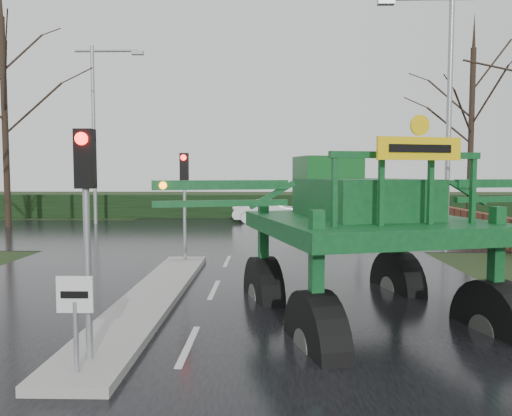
{
  "coord_description": "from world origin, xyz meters",
  "views": [
    {
      "loc": [
        1.32,
        -8.11,
        2.9
      ],
      "look_at": [
        1.02,
        4.69,
        2.0
      ],
      "focal_mm": 35.0,
      "sensor_mm": 36.0,
      "label": 1
    }
  ],
  "objects_px": {
    "traffic_signal_mid": "(184,183)",
    "traffic_signal_far": "(360,179)",
    "crop_sprayer": "(312,210)",
    "street_light_right": "(442,95)",
    "street_light_left_far": "(99,118)",
    "keep_left_sign": "(75,308)",
    "white_sedan": "(270,223)",
    "traffic_signal_near": "(86,194)"
  },
  "relations": [
    {
      "from": "traffic_signal_mid",
      "to": "traffic_signal_far",
      "type": "distance_m",
      "value": 14.75
    },
    {
      "from": "traffic_signal_far",
      "to": "traffic_signal_mid",
      "type": "bearing_deg",
      "value": 58.07
    },
    {
      "from": "traffic_signal_far",
      "to": "crop_sprayer",
      "type": "height_order",
      "value": "crop_sprayer"
    },
    {
      "from": "street_light_right",
      "to": "street_light_left_far",
      "type": "distance_m",
      "value": 18.24
    },
    {
      "from": "keep_left_sign",
      "to": "street_light_right",
      "type": "distance_m",
      "value": 17.23
    },
    {
      "from": "white_sedan",
      "to": "street_light_left_far",
      "type": "bearing_deg",
      "value": 102.58
    },
    {
      "from": "traffic_signal_far",
      "to": "crop_sprayer",
      "type": "relative_size",
      "value": 0.42
    },
    {
      "from": "crop_sprayer",
      "to": "white_sedan",
      "type": "bearing_deg",
      "value": 76.64
    },
    {
      "from": "white_sedan",
      "to": "keep_left_sign",
      "type": "bearing_deg",
      "value": -178.36
    },
    {
      "from": "keep_left_sign",
      "to": "traffic_signal_mid",
      "type": "height_order",
      "value": "traffic_signal_mid"
    },
    {
      "from": "traffic_signal_mid",
      "to": "crop_sprayer",
      "type": "distance_m",
      "value": 8.02
    },
    {
      "from": "traffic_signal_near",
      "to": "street_light_right",
      "type": "xyz_separation_m",
      "value": [
        9.49,
        13.01,
        3.4
      ]
    },
    {
      "from": "crop_sprayer",
      "to": "traffic_signal_near",
      "type": "bearing_deg",
      "value": -175.1
    },
    {
      "from": "street_light_left_far",
      "to": "white_sedan",
      "type": "relative_size",
      "value": 2.42
    },
    {
      "from": "street_light_right",
      "to": "white_sedan",
      "type": "xyz_separation_m",
      "value": [
        -6.77,
        8.66,
        -5.99
      ]
    },
    {
      "from": "traffic_signal_mid",
      "to": "street_light_left_far",
      "type": "relative_size",
      "value": 0.35
    },
    {
      "from": "street_light_right",
      "to": "white_sedan",
      "type": "bearing_deg",
      "value": 128.0
    },
    {
      "from": "traffic_signal_near",
      "to": "white_sedan",
      "type": "distance_m",
      "value": 21.99
    },
    {
      "from": "keep_left_sign",
      "to": "traffic_signal_far",
      "type": "xyz_separation_m",
      "value": [
        7.8,
        21.51,
        1.53
      ]
    },
    {
      "from": "traffic_signal_far",
      "to": "street_light_left_far",
      "type": "relative_size",
      "value": 0.35
    },
    {
      "from": "keep_left_sign",
      "to": "traffic_signal_far",
      "type": "bearing_deg",
      "value": 70.07
    },
    {
      "from": "street_light_right",
      "to": "crop_sprayer",
      "type": "relative_size",
      "value": 1.2
    },
    {
      "from": "traffic_signal_far",
      "to": "street_light_left_far",
      "type": "distance_m",
      "value": 15.08
    },
    {
      "from": "keep_left_sign",
      "to": "traffic_signal_near",
      "type": "bearing_deg",
      "value": 90.0
    },
    {
      "from": "street_light_left_far",
      "to": "crop_sprayer",
      "type": "distance_m",
      "value": 22.59
    },
    {
      "from": "keep_left_sign",
      "to": "traffic_signal_far",
      "type": "relative_size",
      "value": 0.38
    },
    {
      "from": "street_light_right",
      "to": "white_sedan",
      "type": "relative_size",
      "value": 2.42
    },
    {
      "from": "traffic_signal_mid",
      "to": "white_sedan",
      "type": "xyz_separation_m",
      "value": [
        2.73,
        13.17,
        -2.59
      ]
    },
    {
      "from": "traffic_signal_far",
      "to": "white_sedan",
      "type": "distance_m",
      "value": 5.73
    },
    {
      "from": "traffic_signal_near",
      "to": "street_light_left_far",
      "type": "relative_size",
      "value": 0.35
    },
    {
      "from": "traffic_signal_mid",
      "to": "traffic_signal_far",
      "type": "bearing_deg",
      "value": 58.07
    },
    {
      "from": "traffic_signal_near",
      "to": "street_light_right",
      "type": "height_order",
      "value": "street_light_right"
    },
    {
      "from": "traffic_signal_mid",
      "to": "white_sedan",
      "type": "distance_m",
      "value": 13.69
    },
    {
      "from": "crop_sprayer",
      "to": "white_sedan",
      "type": "distance_m",
      "value": 20.58
    },
    {
      "from": "keep_left_sign",
      "to": "street_light_left_far",
      "type": "bearing_deg",
      "value": 107.78
    },
    {
      "from": "crop_sprayer",
      "to": "keep_left_sign",
      "type": "bearing_deg",
      "value": -168.06
    },
    {
      "from": "keep_left_sign",
      "to": "white_sedan",
      "type": "relative_size",
      "value": 0.33
    },
    {
      "from": "keep_left_sign",
      "to": "white_sedan",
      "type": "xyz_separation_m",
      "value": [
        2.73,
        22.16,
        -1.06
      ]
    },
    {
      "from": "street_light_right",
      "to": "crop_sprayer",
      "type": "xyz_separation_m",
      "value": [
        -6.13,
        -11.78,
        -3.71
      ]
    },
    {
      "from": "street_light_left_far",
      "to": "crop_sprayer",
      "type": "xyz_separation_m",
      "value": [
        10.26,
        -19.78,
        -3.71
      ]
    },
    {
      "from": "keep_left_sign",
      "to": "traffic_signal_far",
      "type": "distance_m",
      "value": 22.93
    },
    {
      "from": "street_light_left_far",
      "to": "traffic_signal_near",
      "type": "bearing_deg",
      "value": -71.83
    }
  ]
}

